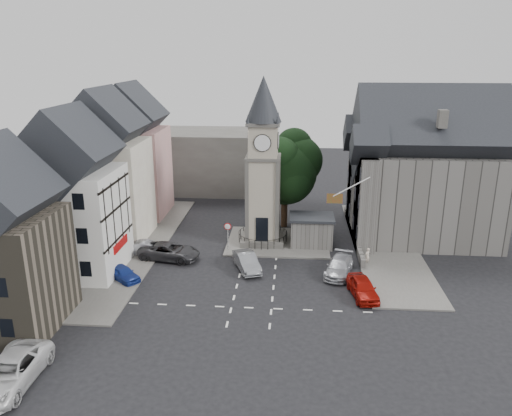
# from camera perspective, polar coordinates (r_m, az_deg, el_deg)

# --- Properties ---
(ground) EXTENTS (120.00, 120.00, 0.00)m
(ground) POSITION_cam_1_polar(r_m,az_deg,el_deg) (42.91, 0.10, -7.81)
(ground) COLOR black
(ground) RESTS_ON ground
(pavement_west) EXTENTS (6.00, 30.00, 0.14)m
(pavement_west) POSITION_cam_1_polar(r_m,az_deg,el_deg) (50.68, -13.65, -4.17)
(pavement_west) COLOR #595651
(pavement_west) RESTS_ON ground
(pavement_east) EXTENTS (6.00, 26.00, 0.14)m
(pavement_east) POSITION_cam_1_polar(r_m,az_deg,el_deg) (50.95, 14.42, -4.11)
(pavement_east) COLOR #595651
(pavement_east) RESTS_ON ground
(central_island) EXTENTS (10.00, 8.00, 0.16)m
(central_island) POSITION_cam_1_polar(r_m,az_deg,el_deg) (50.15, 2.51, -3.88)
(central_island) COLOR #595651
(central_island) RESTS_ON ground
(road_markings) EXTENTS (20.00, 8.00, 0.01)m
(road_markings) POSITION_cam_1_polar(r_m,az_deg,el_deg) (38.02, -0.53, -11.34)
(road_markings) COLOR silver
(road_markings) RESTS_ON ground
(clock_tower) EXTENTS (4.86, 4.86, 16.25)m
(clock_tower) POSITION_cam_1_polar(r_m,az_deg,el_deg) (47.87, 0.83, 5.16)
(clock_tower) COLOR #4C4944
(clock_tower) RESTS_ON ground
(stone_shelter) EXTENTS (4.30, 3.30, 3.08)m
(stone_shelter) POSITION_cam_1_polar(r_m,az_deg,el_deg) (49.18, 6.36, -2.59)
(stone_shelter) COLOR #575550
(stone_shelter) RESTS_ON ground
(town_tree) EXTENTS (7.20, 7.20, 10.80)m
(town_tree) POSITION_cam_1_polar(r_m,az_deg,el_deg) (52.93, 3.34, 5.05)
(town_tree) COLOR black
(town_tree) RESTS_ON ground
(warning_sign_post) EXTENTS (0.70, 0.19, 2.85)m
(warning_sign_post) POSITION_cam_1_polar(r_m,az_deg,el_deg) (47.44, -3.26, -2.66)
(warning_sign_post) COLOR black
(warning_sign_post) RESTS_ON ground
(terrace_pink) EXTENTS (8.10, 7.60, 12.80)m
(terrace_pink) POSITION_cam_1_polar(r_m,az_deg,el_deg) (58.89, -13.96, 5.45)
(terrace_pink) COLOR #E09E9A
(terrace_pink) RESTS_ON ground
(terrace_cream) EXTENTS (8.10, 7.60, 12.80)m
(terrace_cream) POSITION_cam_1_polar(r_m,az_deg,el_deg) (51.55, -16.68, 3.56)
(terrace_cream) COLOR beige
(terrace_cream) RESTS_ON ground
(terrace_tudor) EXTENTS (8.10, 7.60, 12.00)m
(terrace_tudor) POSITION_cam_1_polar(r_m,az_deg,el_deg) (44.53, -20.20, 0.55)
(terrace_tudor) COLOR silver
(terrace_tudor) RESTS_ON ground
(backdrop_west) EXTENTS (20.00, 10.00, 8.00)m
(backdrop_west) POSITION_cam_1_polar(r_m,az_deg,el_deg) (69.82, -8.05, 5.46)
(backdrop_west) COLOR #4C4944
(backdrop_west) RESTS_ON ground
(east_building) EXTENTS (14.40, 11.40, 12.60)m
(east_building) POSITION_cam_1_polar(r_m,az_deg,el_deg) (52.68, 18.25, 3.34)
(east_building) COLOR #575550
(east_building) RESTS_ON ground
(east_boundary_wall) EXTENTS (0.40, 16.00, 0.90)m
(east_boundary_wall) POSITION_cam_1_polar(r_m,az_deg,el_deg) (52.25, 11.07, -2.88)
(east_boundary_wall) COLOR #575550
(east_boundary_wall) RESTS_ON ground
(flagpole) EXTENTS (3.68, 0.10, 2.74)m
(flagpole) POSITION_cam_1_polar(r_m,az_deg,el_deg) (44.46, 10.85, 2.39)
(flagpole) COLOR white
(flagpole) RESTS_ON ground
(car_west_blue) EXTENTS (3.75, 3.46, 1.24)m
(car_west_blue) POSITION_cam_1_polar(r_m,az_deg,el_deg) (43.46, -14.96, -7.21)
(car_west_blue) COLOR navy
(car_west_blue) RESTS_ON ground
(car_west_silver) EXTENTS (4.05, 1.68, 1.30)m
(car_west_silver) POSITION_cam_1_polar(r_m,az_deg,el_deg) (48.21, -12.32, -4.46)
(car_west_silver) COLOR #999AA0
(car_west_silver) RESTS_ON ground
(car_west_grey) EXTENTS (5.90, 3.35, 1.55)m
(car_west_grey) POSITION_cam_1_polar(r_m,az_deg,el_deg) (46.65, -9.88, -4.91)
(car_west_grey) COLOR #333235
(car_west_grey) RESTS_ON ground
(car_island_silver) EXTENTS (3.08, 4.76, 1.48)m
(car_island_silver) POSITION_cam_1_polar(r_m,az_deg,el_deg) (43.91, -1.07, -6.15)
(car_island_silver) COLOR gray
(car_island_silver) RESTS_ON ground
(car_island_east) EXTENTS (3.16, 5.19, 1.41)m
(car_island_east) POSITION_cam_1_polar(r_m,az_deg,el_deg) (43.64, 9.47, -6.60)
(car_island_east) COLOR #B4B6BD
(car_island_east) RESTS_ON ground
(car_east_red) EXTENTS (2.46, 4.64, 1.50)m
(car_east_red) POSITION_cam_1_polar(r_m,az_deg,el_deg) (40.17, 12.10, -8.89)
(car_east_red) COLOR #9B1008
(car_east_red) RESTS_ON ground
(van_sw_white) EXTENTS (2.82, 6.11, 1.70)m
(van_sw_white) POSITION_cam_1_polar(r_m,az_deg,el_deg) (33.09, -26.34, -16.46)
(van_sw_white) COLOR silver
(van_sw_white) RESTS_ON ground
(pedestrian) EXTENTS (0.66, 0.66, 1.56)m
(pedestrian) POSITION_cam_1_polar(r_m,az_deg,el_deg) (46.03, 12.60, -5.39)
(pedestrian) COLOR beige
(pedestrian) RESTS_ON ground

